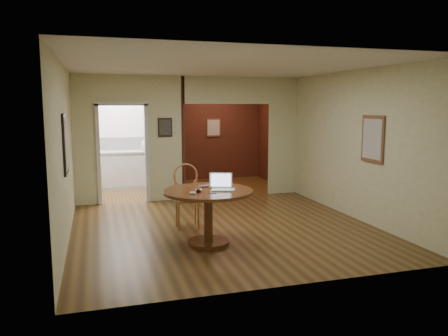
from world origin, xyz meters
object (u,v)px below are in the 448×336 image
object	(u,v)px
chair	(187,192)
open_laptop	(222,185)
dining_table	(208,204)
closed_laptop	(209,186)

from	to	relation	value
chair	open_laptop	distance (m)	1.14
dining_table	closed_laptop	xyz separation A→B (m)	(0.08, 0.24, 0.23)
chair	open_laptop	bearing A→B (deg)	-68.69
dining_table	chair	distance (m)	1.04
chair	open_laptop	xyz separation A→B (m)	(0.33, -1.05, 0.29)
closed_laptop	dining_table	bearing A→B (deg)	-122.44
dining_table	closed_laptop	size ratio (longest dim) A/B	4.55
open_laptop	closed_laptop	size ratio (longest dim) A/B	1.38
open_laptop	closed_laptop	xyz separation A→B (m)	(-0.13, 0.26, -0.05)
chair	closed_laptop	world-z (taller)	chair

